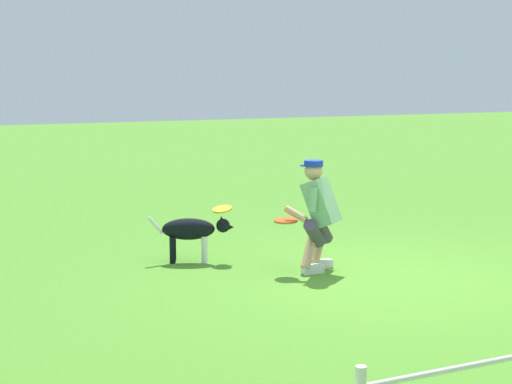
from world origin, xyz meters
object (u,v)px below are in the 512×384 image
at_px(person, 318,212).
at_px(frisbee_held, 286,221).
at_px(frisbee_flying, 222,209).
at_px(dog, 193,231).

distance_m(person, frisbee_held, 0.40).
xyz_separation_m(frisbee_flying, frisbee_held, (-0.41, 0.88, -0.03)).
relative_size(frisbee_flying, frisbee_held, 0.88).
bearing_deg(dog, frisbee_held, -28.36).
height_order(dog, frisbee_flying, frisbee_flying).
bearing_deg(dog, person, -19.56).
distance_m(person, frisbee_flying, 1.25).
xyz_separation_m(person, frisbee_flying, (0.79, -0.97, -0.06)).
distance_m(dog, frisbee_flying, 0.45).
distance_m(person, dog, 1.59).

